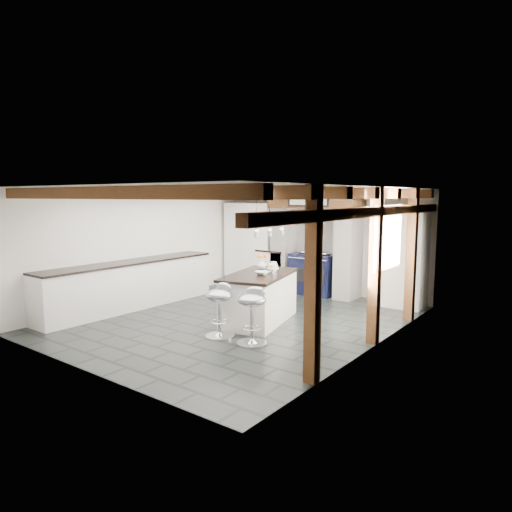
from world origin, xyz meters
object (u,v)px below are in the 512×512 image
Objects in this scene: range_cooker at (314,273)px; bar_stool_near at (252,309)px; bar_stool_far at (220,304)px; kitchen_island at (260,297)px.

range_cooker is 3.75m from bar_stool_near.
bar_stool_far is at bearing -83.33° from range_cooker.
bar_stool_far is at bearing 158.83° from bar_stool_near.
bar_stool_near is 0.60m from bar_stool_far.
range_cooker is 0.53× the size of kitchen_island.
kitchen_island is at bearing 92.61° from bar_stool_far.
bar_stool_near is at bearing -74.15° from range_cooker.
range_cooker is 1.18× the size of bar_stool_far.
range_cooker reaches higher than bar_stool_near.
bar_stool_far is (-0.60, -0.03, -0.00)m from bar_stool_near.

